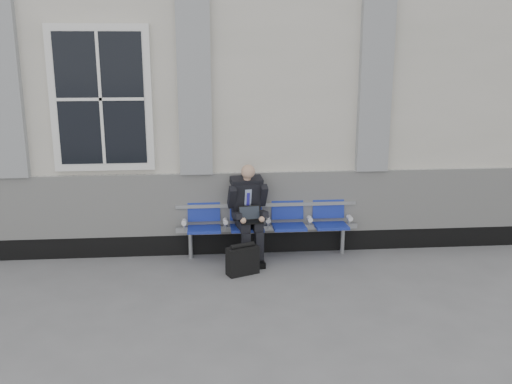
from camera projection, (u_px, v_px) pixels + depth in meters
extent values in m
plane|color=slate|center=(62.00, 301.00, 6.77)|extent=(70.00, 70.00, 0.00)
cube|color=beige|center=(102.00, 97.00, 9.63)|extent=(14.00, 4.00, 4.20)
cube|color=black|center=(86.00, 247.00, 8.15)|extent=(14.00, 0.10, 0.30)
cube|color=silver|center=(83.00, 207.00, 7.99)|extent=(14.00, 0.08, 0.90)
cube|color=#929597|center=(3.00, 88.00, 7.49)|extent=(0.45, 0.14, 2.40)
cube|color=#929597|center=(194.00, 87.00, 7.70)|extent=(0.45, 0.14, 2.40)
cube|color=#929597|center=(375.00, 86.00, 7.91)|extent=(0.45, 0.14, 2.40)
cube|color=white|center=(101.00, 99.00, 7.65)|extent=(1.35, 0.10, 1.95)
cube|color=black|center=(101.00, 99.00, 7.60)|extent=(1.15, 0.02, 1.75)
cube|color=#9EA0A3|center=(267.00, 228.00, 8.14)|extent=(2.60, 0.07, 0.07)
cube|color=#9EA0A3|center=(267.00, 205.00, 8.18)|extent=(2.60, 0.05, 0.05)
cylinder|color=#9EA0A3|center=(191.00, 245.00, 8.10)|extent=(0.06, 0.06, 0.39)
cylinder|color=#9EA0A3|center=(342.00, 240.00, 8.29)|extent=(0.06, 0.06, 0.39)
cube|color=#132797|center=(204.00, 229.00, 7.98)|extent=(0.46, 0.42, 0.07)
cube|color=#132797|center=(204.00, 207.00, 8.11)|extent=(0.46, 0.10, 0.40)
cube|color=#132797|center=(247.00, 228.00, 8.03)|extent=(0.46, 0.42, 0.07)
cube|color=#132797|center=(246.00, 206.00, 8.17)|extent=(0.46, 0.10, 0.40)
cube|color=#132797|center=(289.00, 227.00, 8.08)|extent=(0.46, 0.42, 0.07)
cube|color=#132797|center=(287.00, 205.00, 8.22)|extent=(0.46, 0.10, 0.40)
cube|color=#132797|center=(331.00, 226.00, 8.13)|extent=(0.46, 0.42, 0.07)
cube|color=#132797|center=(328.00, 204.00, 8.27)|extent=(0.46, 0.10, 0.40)
cylinder|color=white|center=(184.00, 222.00, 7.96)|extent=(0.07, 0.12, 0.07)
cylinder|color=white|center=(225.00, 221.00, 8.01)|extent=(0.07, 0.12, 0.07)
cylinder|color=white|center=(268.00, 220.00, 8.06)|extent=(0.07, 0.12, 0.07)
cylinder|color=white|center=(310.00, 219.00, 8.11)|extent=(0.07, 0.12, 0.07)
cylinder|color=white|center=(350.00, 218.00, 8.16)|extent=(0.07, 0.12, 0.07)
cube|color=black|center=(247.00, 264.00, 7.78)|extent=(0.14, 0.25, 0.08)
cube|color=black|center=(260.00, 263.00, 7.83)|extent=(0.14, 0.25, 0.08)
cube|color=black|center=(246.00, 249.00, 7.79)|extent=(0.13, 0.14, 0.47)
cube|color=black|center=(259.00, 248.00, 7.83)|extent=(0.13, 0.14, 0.47)
cube|color=black|center=(243.00, 225.00, 7.91)|extent=(0.19, 0.43, 0.13)
cube|color=black|center=(256.00, 224.00, 7.95)|extent=(0.19, 0.43, 0.13)
cube|color=black|center=(246.00, 200.00, 8.03)|extent=(0.43, 0.37, 0.58)
cube|color=#A9BADE|center=(248.00, 200.00, 7.92)|extent=(0.10, 0.10, 0.33)
cube|color=#2E27B8|center=(248.00, 202.00, 7.91)|extent=(0.05, 0.08, 0.27)
cube|color=black|center=(246.00, 181.00, 7.93)|extent=(0.47, 0.28, 0.13)
cylinder|color=tan|center=(247.00, 177.00, 7.87)|extent=(0.10, 0.10, 0.09)
sphere|color=tan|center=(248.00, 172.00, 7.80)|extent=(0.19, 0.19, 0.19)
cube|color=black|center=(232.00, 197.00, 7.87)|extent=(0.13, 0.27, 0.34)
cube|color=black|center=(263.00, 195.00, 7.97)|extent=(0.13, 0.27, 0.34)
cube|color=black|center=(237.00, 216.00, 7.78)|extent=(0.13, 0.30, 0.13)
cube|color=black|center=(263.00, 214.00, 7.86)|extent=(0.13, 0.30, 0.13)
sphere|color=tan|center=(243.00, 221.00, 7.68)|extent=(0.08, 0.08, 0.08)
sphere|color=tan|center=(262.00, 219.00, 7.74)|extent=(0.08, 0.08, 0.08)
cube|color=black|center=(251.00, 222.00, 7.79)|extent=(0.33, 0.26, 0.02)
cube|color=black|center=(250.00, 213.00, 7.86)|extent=(0.31, 0.13, 0.20)
cube|color=black|center=(250.00, 213.00, 7.86)|extent=(0.28, 0.11, 0.17)
cube|color=black|center=(243.00, 261.00, 7.52)|extent=(0.46, 0.33, 0.38)
cylinder|color=black|center=(242.00, 246.00, 7.47)|extent=(0.33, 0.19, 0.07)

